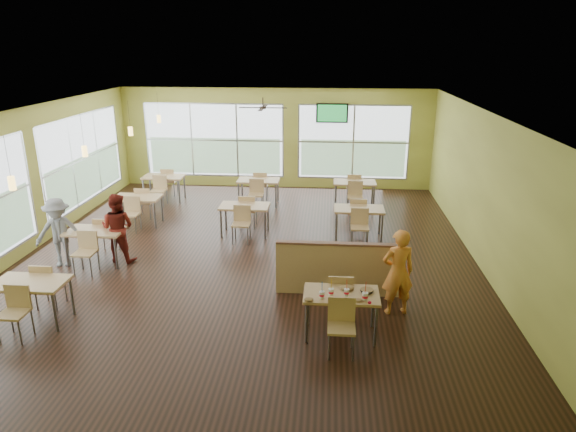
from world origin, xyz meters
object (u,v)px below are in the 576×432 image
Objects in this scene: main_table at (341,300)px; food_basket at (367,291)px; half_wall_divider at (340,268)px; man_plaid at (398,272)px.

main_table is 0.44m from food_basket.
food_basket is at bearing -73.62° from half_wall_divider.
man_plaid is at bearing -33.46° from half_wall_divider.
half_wall_divider is 1.53× the size of man_plaid.
half_wall_divider is 1.20m from man_plaid.
half_wall_divider is at bearing 90.00° from main_table.
man_plaid is at bearing 51.60° from food_basket.
main_table is 7.03× the size of food_basket.
food_basket is (-0.58, -0.73, -0.01)m from man_plaid.
man_plaid is 0.93m from food_basket.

